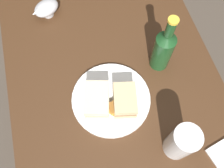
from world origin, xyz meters
name	(u,v)px	position (x,y,z in m)	size (l,w,h in m)	color
ground_plane	(113,126)	(0.00, 0.00, 0.00)	(6.00, 6.00, 0.00)	#4C4238
dining_table	(113,107)	(0.00, 0.00, 0.37)	(1.19, 0.77, 0.74)	#422816
plate	(111,99)	(-0.09, 0.03, 0.75)	(0.28, 0.28, 0.01)	white
sandwich_half_left	(97,100)	(-0.10, 0.08, 0.79)	(0.13, 0.11, 0.07)	beige
sandwich_half_right	(125,101)	(-0.12, -0.01, 0.79)	(0.12, 0.10, 0.07)	#CCB284
potato_wedge_front	(112,111)	(-0.14, 0.04, 0.76)	(0.05, 0.02, 0.01)	gold
potato_wedge_middle	(117,108)	(-0.13, 0.02, 0.77)	(0.05, 0.02, 0.02)	#AD702D
potato_wedge_back	(117,105)	(-0.12, 0.02, 0.77)	(0.04, 0.02, 0.02)	gold
potato_wedge_left_edge	(113,108)	(-0.13, 0.04, 0.77)	(0.04, 0.02, 0.02)	#AD702D
pint_glass	(180,143)	(-0.30, -0.13, 0.81)	(0.08, 0.08, 0.16)	white
gravy_boat	(46,8)	(0.34, 0.19, 0.78)	(0.12, 0.13, 0.06)	#B7B7BC
cider_bottle	(163,49)	(0.01, -0.18, 0.84)	(0.07, 0.07, 0.26)	#19421E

